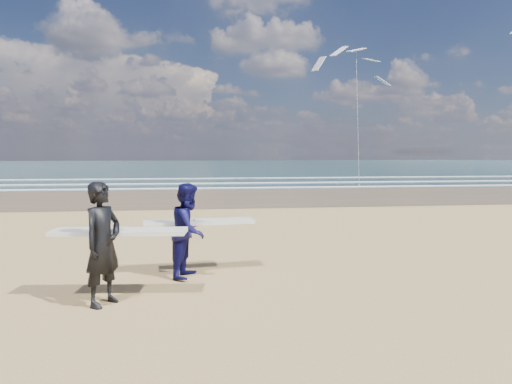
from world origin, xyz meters
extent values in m
cube|color=brown|center=(20.00, 18.00, 0.01)|extent=(220.00, 12.00, 0.01)
cube|color=#193639|center=(20.00, 72.00, 0.01)|extent=(220.00, 100.00, 0.02)
cube|color=white|center=(20.00, 22.80, 0.05)|extent=(220.00, 0.50, 0.05)
cube|color=white|center=(20.00, 27.50, 0.05)|extent=(220.00, 0.50, 0.05)
cube|color=white|center=(20.00, 34.00, 0.05)|extent=(220.00, 0.50, 0.05)
imported|color=black|center=(0.28, 0.06, 0.98)|extent=(0.77, 0.86, 1.96)
cube|color=white|center=(0.48, 0.41, 1.11)|extent=(2.24, 0.74, 0.07)
imported|color=#0C0B3E|center=(1.59, 1.56, 0.91)|extent=(0.93, 1.06, 1.83)
cube|color=white|center=(1.79, 1.91, 1.01)|extent=(2.24, 0.76, 0.07)
cube|color=slate|center=(13.15, 23.88, 0.05)|extent=(0.12, 0.12, 0.10)
camera|label=1|loc=(1.78, -7.27, 2.43)|focal=32.00mm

